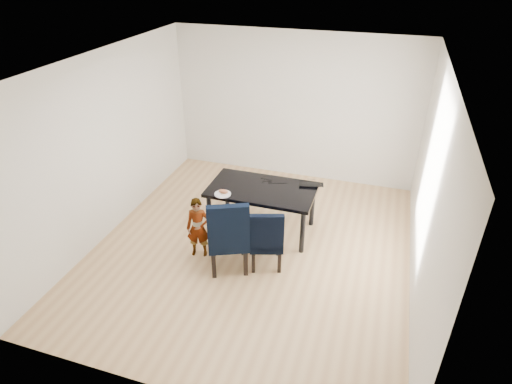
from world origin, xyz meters
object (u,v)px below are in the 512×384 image
(dining_table, at_px, (262,209))
(laptop, at_px, (311,183))
(chair_left, at_px, (228,232))
(plate, at_px, (223,194))
(child, at_px, (198,228))
(chair_right, at_px, (266,236))

(dining_table, relative_size, laptop, 4.39)
(chair_left, xyz_separation_m, plate, (-0.32, 0.63, 0.19))
(child, relative_size, laptop, 2.52)
(chair_left, xyz_separation_m, child, (-0.50, 0.11, -0.10))
(chair_left, distance_m, child, 0.52)
(chair_right, distance_m, plate, 0.95)
(chair_right, bearing_deg, plate, 134.02)
(plate, bearing_deg, chair_left, -63.23)
(child, distance_m, laptop, 1.85)
(dining_table, distance_m, chair_left, 1.01)
(chair_left, bearing_deg, dining_table, 55.74)
(plate, bearing_deg, child, -109.53)
(dining_table, bearing_deg, chair_right, -68.94)
(dining_table, bearing_deg, child, -128.14)
(laptop, bearing_deg, child, 30.14)
(chair_left, bearing_deg, plate, 92.98)
(dining_table, height_order, plate, plate)
(chair_left, xyz_separation_m, chair_right, (0.48, 0.20, -0.10))
(plate, relative_size, laptop, 0.67)
(dining_table, relative_size, chair_left, 1.42)
(plate, xyz_separation_m, laptop, (1.18, 0.70, 0.01))
(child, distance_m, plate, 0.62)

